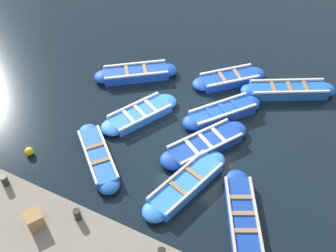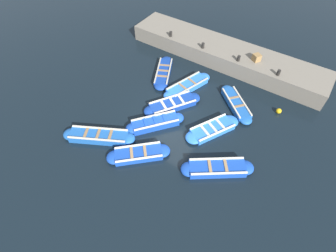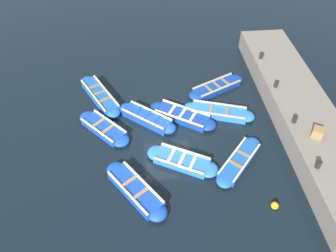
# 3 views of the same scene
# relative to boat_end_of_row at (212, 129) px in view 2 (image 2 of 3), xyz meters

# --- Properties ---
(ground_plane) EXTENTS (120.00, 120.00, 0.00)m
(ground_plane) POSITION_rel_boat_end_of_row_xyz_m (0.38, -2.24, -0.15)
(ground_plane) COLOR black
(boat_end_of_row) EXTENTS (3.26, 2.28, 0.36)m
(boat_end_of_row) POSITION_rel_boat_end_of_row_xyz_m (0.00, 0.00, 0.00)
(boat_end_of_row) COLOR blue
(boat_end_of_row) RESTS_ON ground
(boat_inner_gap) EXTENTS (2.76, 2.85, 0.39)m
(boat_inner_gap) POSITION_rel_boat_end_of_row_xyz_m (3.45, -2.29, 0.01)
(boat_inner_gap) COLOR #1947B7
(boat_inner_gap) RESTS_ON ground
(boat_near_quay) EXTENTS (2.98, 2.60, 0.47)m
(boat_near_quay) POSITION_rel_boat_end_of_row_xyz_m (1.38, -2.76, 0.05)
(boat_near_quay) COLOR #1947B7
(boat_near_quay) RESTS_ON ground
(boat_broadside) EXTENTS (3.61, 1.83, 0.41)m
(boat_broadside) POSITION_rel_boat_end_of_row_xyz_m (-2.19, -2.88, 0.02)
(boat_broadside) COLOR blue
(boat_broadside) RESTS_ON ground
(boat_drifting) EXTENTS (3.41, 2.58, 0.41)m
(boat_drifting) POSITION_rel_boat_end_of_row_xyz_m (-0.35, -2.77, 0.02)
(boat_drifting) COLOR navy
(boat_drifting) RESTS_ON ground
(boat_far_corner) EXTENTS (2.44, 3.70, 0.47)m
(boat_far_corner) POSITION_rel_boat_end_of_row_xyz_m (3.75, -4.65, 0.05)
(boat_far_corner) COLOR #1E59AD
(boat_far_corner) RESTS_ON ground
(boat_centre) EXTENTS (2.69, 2.92, 0.38)m
(boat_centre) POSITION_rel_boat_end_of_row_xyz_m (-2.45, 0.25, 0.01)
(boat_centre) COLOR #1E59AD
(boat_centre) RESTS_ON ground
(boat_bow_out) EXTENTS (3.45, 2.21, 0.36)m
(boat_bow_out) POSITION_rel_boat_end_of_row_xyz_m (-2.49, -4.86, 0.00)
(boat_bow_out) COLOR navy
(boat_bow_out) RESTS_ON ground
(boat_outer_right) EXTENTS (2.69, 3.29, 0.44)m
(boat_outer_right) POSITION_rel_boat_end_of_row_xyz_m (2.04, 1.32, 0.04)
(boat_outer_right) COLOR #1947B7
(boat_outer_right) RESTS_ON ground
(quay_wall) EXTENTS (2.61, 13.43, 1.07)m
(quay_wall) POSITION_rel_boat_end_of_row_xyz_m (-6.04, -2.24, 0.38)
(quay_wall) COLOR slate
(quay_wall) RESTS_ON ground
(bollard_north) EXTENTS (0.20, 0.20, 0.35)m
(bollard_north) POSITION_rel_boat_end_of_row_xyz_m (-5.08, -6.02, 1.09)
(bollard_north) COLOR black
(bollard_north) RESTS_ON quay_wall
(bollard_mid_north) EXTENTS (0.20, 0.20, 0.35)m
(bollard_mid_north) POSITION_rel_boat_end_of_row_xyz_m (-5.08, -3.50, 1.09)
(bollard_mid_north) COLOR black
(bollard_mid_north) RESTS_ON quay_wall
(bollard_mid_south) EXTENTS (0.20, 0.20, 0.35)m
(bollard_mid_south) POSITION_rel_boat_end_of_row_xyz_m (-5.08, -0.99, 1.09)
(bollard_mid_south) COLOR black
(bollard_mid_south) RESTS_ON quay_wall
(bollard_south) EXTENTS (0.20, 0.20, 0.35)m
(bollard_south) POSITION_rel_boat_end_of_row_xyz_m (-5.08, 1.53, 1.09)
(bollard_south) COLOR black
(bollard_south) RESTS_ON quay_wall
(wooden_crate) EXTENTS (0.59, 0.59, 0.43)m
(wooden_crate) POSITION_rel_boat_end_of_row_xyz_m (-5.71, -0.08, 1.13)
(wooden_crate) COLOR olive
(wooden_crate) RESTS_ON quay_wall
(buoy_orange_near) EXTENTS (0.30, 0.30, 0.30)m
(buoy_orange_near) POSITION_rel_boat_end_of_row_xyz_m (-3.28, 2.50, -0.00)
(buoy_orange_near) COLOR #EAB214
(buoy_orange_near) RESTS_ON ground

